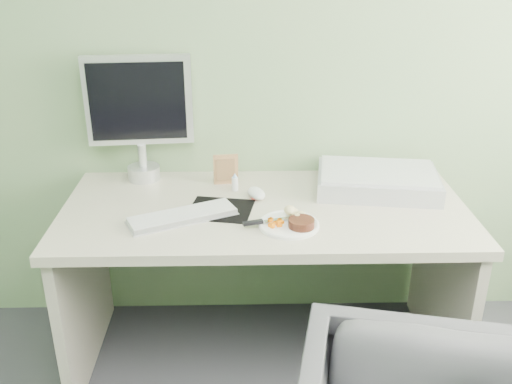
{
  "coord_description": "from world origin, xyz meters",
  "views": [
    {
      "loc": [
        -0.08,
        -0.41,
        1.7
      ],
      "look_at": [
        -0.04,
        1.5,
        0.85
      ],
      "focal_mm": 40.0,
      "sensor_mm": 36.0,
      "label": 1
    }
  ],
  "objects_px": {
    "monitor": "(139,111)",
    "scanner": "(377,181)",
    "desk": "(265,247)",
    "plate": "(289,225)"
  },
  "relations": [
    {
      "from": "monitor",
      "to": "scanner",
      "type": "bearing_deg",
      "value": -14.0
    },
    {
      "from": "desk",
      "to": "monitor",
      "type": "xyz_separation_m",
      "value": [
        -0.52,
        0.31,
        0.49
      ]
    },
    {
      "from": "plate",
      "to": "monitor",
      "type": "distance_m",
      "value": 0.83
    },
    {
      "from": "monitor",
      "to": "plate",
      "type": "bearing_deg",
      "value": -43.51
    },
    {
      "from": "plate",
      "to": "scanner",
      "type": "bearing_deg",
      "value": 39.09
    },
    {
      "from": "desk",
      "to": "plate",
      "type": "relative_size",
      "value": 7.13
    },
    {
      "from": "monitor",
      "to": "desk",
      "type": "bearing_deg",
      "value": -35.88
    },
    {
      "from": "plate",
      "to": "monitor",
      "type": "bearing_deg",
      "value": 141.28
    },
    {
      "from": "plate",
      "to": "scanner",
      "type": "xyz_separation_m",
      "value": [
        0.4,
        0.32,
        0.03
      ]
    },
    {
      "from": "desk",
      "to": "scanner",
      "type": "xyz_separation_m",
      "value": [
        0.48,
        0.15,
        0.22
      ]
    }
  ]
}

